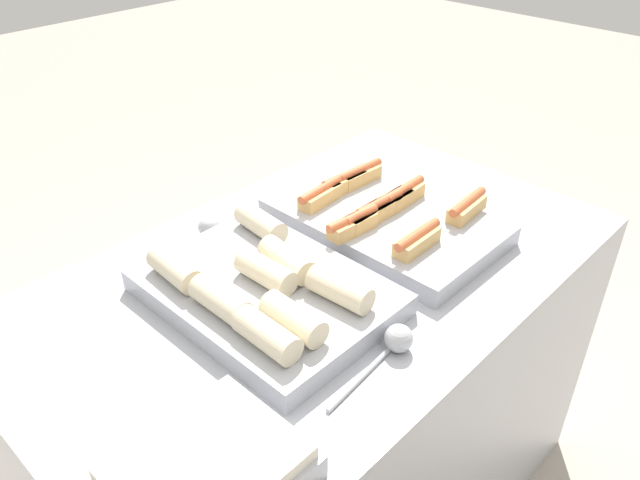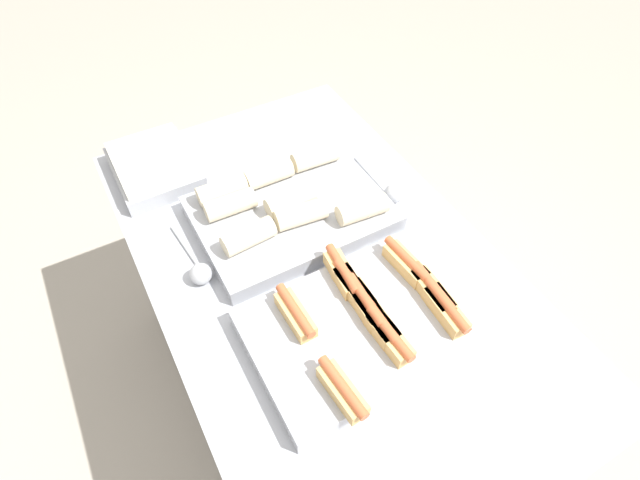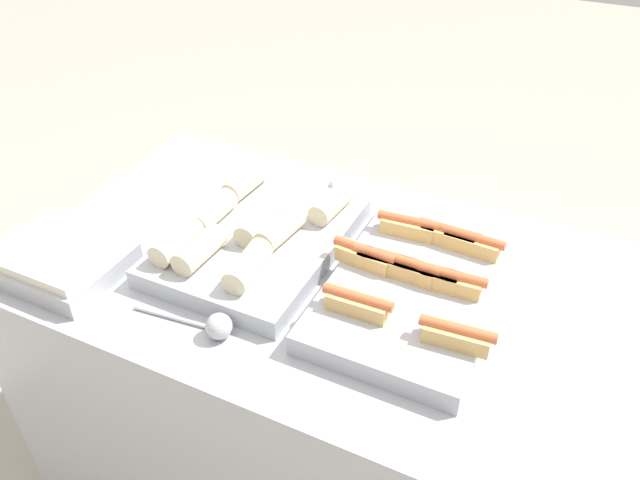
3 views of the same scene
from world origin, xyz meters
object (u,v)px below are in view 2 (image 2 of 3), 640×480
at_px(tray_wraps, 288,209).
at_px(serving_spoon_far, 391,192).
at_px(tray_hotdogs, 371,319).
at_px(serving_spoon_near, 200,271).
at_px(tray_side_front, 154,166).

distance_m(tray_wraps, serving_spoon_far, 0.31).
height_order(tray_hotdogs, tray_wraps, tray_wraps).
bearing_deg(tray_hotdogs, serving_spoon_near, -138.29).
xyz_separation_m(tray_wraps, serving_spoon_far, (0.07, 0.30, -0.01)).
xyz_separation_m(tray_hotdogs, serving_spoon_far, (-0.33, 0.29, -0.01)).
bearing_deg(serving_spoon_near, serving_spoon_far, 90.09).
distance_m(tray_side_front, serving_spoon_far, 0.71).
height_order(tray_wraps, serving_spoon_far, tray_wraps).
bearing_deg(tray_wraps, serving_spoon_far, 76.50).
relative_size(tray_hotdogs, tray_wraps, 1.09).
xyz_separation_m(tray_wraps, serving_spoon_near, (0.07, -0.29, -0.01)).
bearing_deg(tray_hotdogs, serving_spoon_far, 139.02).
bearing_deg(serving_spoon_far, tray_wraps, -103.50).
bearing_deg(tray_side_front, tray_hotdogs, 19.96).
distance_m(serving_spoon_near, serving_spoon_far, 0.58).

